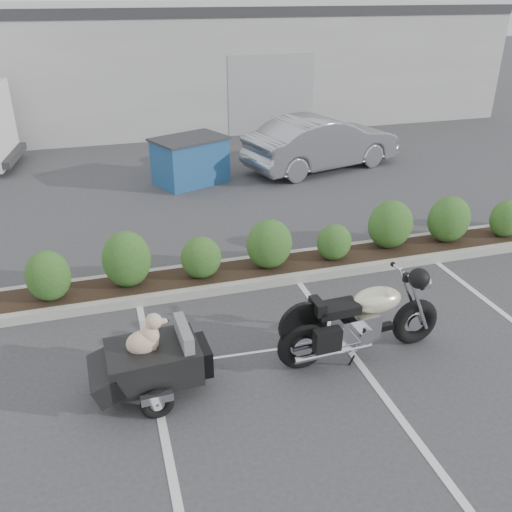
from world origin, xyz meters
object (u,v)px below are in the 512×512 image
object	(u,v)px
motorcycle	(362,321)
sedan	(322,143)
dumpster	(190,160)
pet_trailer	(152,361)

from	to	relation	value
motorcycle	sedan	distance (m)	8.61
dumpster	motorcycle	bearing A→B (deg)	-106.52
motorcycle	pet_trailer	world-z (taller)	motorcycle
motorcycle	pet_trailer	distance (m)	2.79
motorcycle	sedan	world-z (taller)	sedan
motorcycle	sedan	xyz separation A→B (m)	(2.82, 8.13, 0.17)
pet_trailer	dumpster	size ratio (longest dim) A/B	0.91
motorcycle	pet_trailer	xyz separation A→B (m)	(-2.79, 0.02, -0.07)
sedan	dumpster	xyz separation A→B (m)	(-3.71, -0.20, -0.13)
motorcycle	dumpster	xyz separation A→B (m)	(-0.89, 7.93, 0.04)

